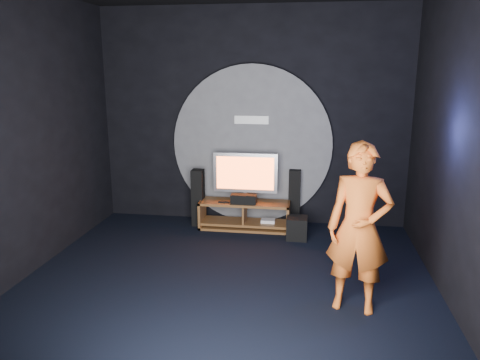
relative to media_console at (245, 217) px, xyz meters
name	(u,v)px	position (x,y,z in m)	size (l,w,h in m)	color
floor	(226,285)	(0.05, -2.05, -0.19)	(5.00, 5.00, 0.00)	black
back_wall	(252,117)	(0.05, 0.45, 1.56)	(5.00, 0.04, 3.50)	black
front_wall	(148,205)	(0.05, -4.55, 1.56)	(5.00, 0.04, 3.50)	black
left_wall	(18,136)	(-2.45, -2.05, 1.56)	(0.04, 5.00, 3.50)	black
right_wall	(462,146)	(2.55, -2.05, 1.56)	(0.04, 5.00, 3.50)	black
wall_disc_panel	(252,145)	(0.05, 0.39, 1.11)	(2.60, 0.11, 2.60)	#515156
media_console	(245,217)	(0.00, 0.00, 0.00)	(1.44, 0.45, 0.45)	brown
tv	(245,175)	(-0.01, 0.07, 0.68)	(1.03, 0.22, 0.77)	#B3B2BA
center_speaker	(244,199)	(-0.01, -0.12, 0.33)	(0.40, 0.15, 0.15)	black
remote	(224,202)	(-0.32, -0.12, 0.27)	(0.18, 0.05, 0.02)	black
tower_speaker_left	(198,198)	(-0.79, 0.06, 0.27)	(0.19, 0.21, 0.93)	black
tower_speaker_right	(294,198)	(0.77, 0.30, 0.27)	(0.19, 0.21, 0.93)	black
subwoofer	(297,228)	(0.84, -0.34, -0.02)	(0.31, 0.31, 0.34)	black
player	(359,228)	(1.53, -2.36, 0.72)	(0.66, 0.44, 1.82)	#CF591C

